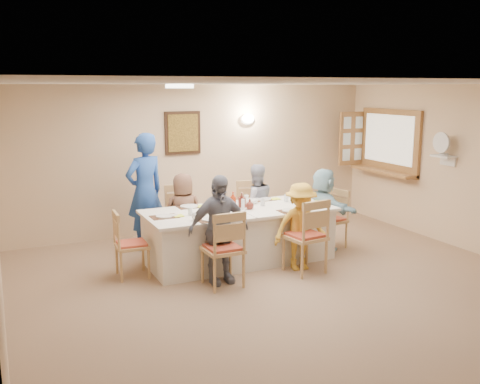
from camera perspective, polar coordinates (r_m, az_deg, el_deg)
name	(u,v)px	position (r m, az deg, el deg)	size (l,w,h in m)	color
ground	(305,298)	(6.51, 6.94, -11.17)	(7.00, 7.00, 0.00)	#8C6C50
room_walls	(308,172)	(6.10, 7.28, 2.12)	(7.00, 7.00, 7.00)	beige
wall_picture	(183,133)	(9.07, -6.12, 6.29)	(0.62, 0.05, 0.72)	black
wall_sconce	(248,119)	(9.49, 0.83, 7.78)	(0.26, 0.09, 0.18)	white
ceiling_light	(180,86)	(6.95, -6.46, 11.15)	(0.36, 0.36, 0.05)	white
serving_hatch	(390,142)	(9.92, 15.68, 5.20)	(0.06, 1.50, 1.15)	olive
hatch_sill	(383,171)	(9.90, 15.00, 2.16)	(0.30, 1.50, 0.05)	olive
shutter_door	(352,139)	(10.35, 11.85, 5.61)	(0.55, 0.04, 1.00)	olive
fan_shelf	(444,156)	(8.90, 20.90, 3.58)	(0.22, 0.36, 0.03)	white
desk_fan	(443,147)	(8.86, 20.83, 4.53)	(0.30, 0.30, 0.28)	#A5A5A8
dining_table	(239,235)	(7.66, -0.08, -4.61)	(2.69, 1.14, 0.76)	white
chair_back_left	(181,219)	(8.14, -6.30, -2.86)	(0.48, 0.48, 1.00)	tan
chair_back_right	(252,212)	(8.58, 1.31, -2.13)	(0.47, 0.47, 0.97)	tan
chair_front_left	(223,248)	(6.69, -1.87, -5.94)	(0.47, 0.47, 0.99)	tan
chair_front_right	(305,235)	(7.22, 6.95, -4.57)	(0.49, 0.49, 1.03)	tan
chair_left_end	(132,244)	(7.16, -11.46, -5.43)	(0.43, 0.43, 0.89)	tan
chair_right_end	(330,219)	(8.39, 9.58, -2.85)	(0.43, 0.43, 0.91)	tan
diner_back_left	(184,214)	(8.00, -6.04, -2.30)	(0.62, 0.43, 1.22)	brown
diner_back_right	(256,204)	(8.44, 1.67, -1.31)	(0.68, 0.56, 1.28)	#9699AC
diner_front_left	(219,229)	(6.74, -2.28, -4.02)	(0.83, 0.37, 1.40)	slate
diner_front_right	(300,227)	(7.30, 6.47, -3.69)	(0.82, 0.53, 1.20)	gold
diner_right_end	(323,209)	(8.28, 8.88, -1.78)	(0.49, 1.20, 1.25)	#9BC7D7
caregiver	(145,192)	(8.25, -10.10, 0.05)	(0.76, 0.62, 1.79)	#244DA4
placemat_fl	(211,220)	(6.96, -3.11, -2.99)	(0.36, 0.27, 0.01)	#472B19
plate_fl	(211,219)	(6.96, -3.11, -2.91)	(0.25, 0.25, 0.02)	white
napkin_fl	(225,219)	(6.98, -1.59, -2.88)	(0.15, 0.15, 0.01)	#EAFF35
placemat_fr	(291,211)	(7.47, 5.46, -2.03)	(0.35, 0.26, 0.01)	#472B19
plate_fr	(291,210)	(7.47, 5.46, -1.95)	(0.25, 0.25, 0.02)	white
napkin_fr	(304,210)	(7.52, 6.84, -1.92)	(0.14, 0.14, 0.01)	#EAFF35
placemat_bl	(189,207)	(7.72, -5.44, -1.59)	(0.33, 0.25, 0.01)	#472B19
plate_bl	(189,206)	(7.72, -5.44, -1.52)	(0.26, 0.26, 0.02)	white
napkin_bl	(202,206)	(7.74, -4.06, -1.50)	(0.15, 0.15, 0.01)	#EAFF35
placemat_br	(263,200)	(8.19, 2.49, -0.81)	(0.34, 0.25, 0.01)	#472B19
plate_br	(263,199)	(8.19, 2.49, -0.75)	(0.25, 0.25, 0.02)	white
napkin_br	(275,199)	(8.23, 3.77, -0.72)	(0.14, 0.14, 0.01)	#EAFF35
placemat_le	(164,217)	(7.19, -8.07, -2.63)	(0.36, 0.27, 0.01)	#472B19
plate_le	(164,216)	(7.18, -8.07, -2.56)	(0.23, 0.23, 0.01)	white
napkin_le	(178,216)	(7.19, -6.58, -2.53)	(0.13, 0.13, 0.01)	#EAFF35
placemat_re	(307,202)	(8.09, 7.14, -1.05)	(0.35, 0.26, 0.01)	#472B19
plate_re	(307,201)	(8.09, 7.14, -0.98)	(0.26, 0.26, 0.02)	white
napkin_re	(319,201)	(8.14, 8.40, -0.95)	(0.13, 0.13, 0.01)	#EAFF35
teacup_a	(196,217)	(6.96, -4.70, -2.64)	(0.15, 0.15, 0.09)	white
teacup_b	(246,197)	(8.18, 0.68, -0.58)	(0.09, 0.09, 0.07)	white
bowl_a	(233,213)	(7.24, -0.75, -2.22)	(0.29, 0.29, 0.05)	white
bowl_b	(251,201)	(7.93, 1.22, -1.01)	(0.25, 0.25, 0.06)	white
condiment_ketchup	(233,200)	(7.55, -0.75, -0.90)	(0.10, 0.10, 0.25)	#AF2F0F
condiment_brown	(242,200)	(7.67, 0.18, -0.84)	(0.12, 0.12, 0.22)	#5B2218
condiment_malt	(250,204)	(7.55, 1.04, -1.29)	(0.13, 0.13, 0.15)	#5B2218
drinking_glass	(228,206)	(7.54, -1.27, -1.45)	(0.06, 0.06, 0.10)	silver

